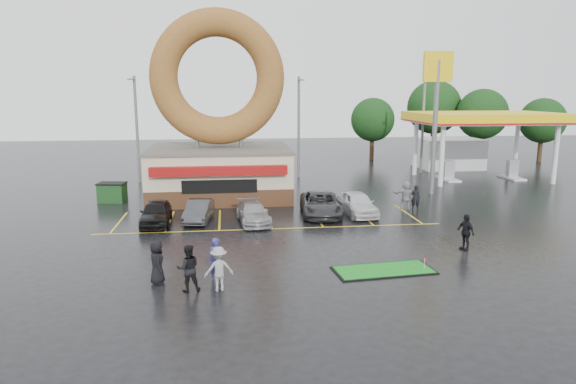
{
  "coord_description": "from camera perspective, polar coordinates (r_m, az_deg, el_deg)",
  "views": [
    {
      "loc": [
        -2.45,
        -24.89,
        7.77
      ],
      "look_at": [
        0.89,
        3.06,
        2.2
      ],
      "focal_mm": 32.0,
      "sensor_mm": 36.0,
      "label": 1
    }
  ],
  "objects": [
    {
      "name": "streetlight_mid",
      "position": [
        46.35,
        1.21,
        7.5
      ],
      "size": [
        0.4,
        2.21,
        9.0
      ],
      "color": "slate",
      "rests_on": "ground"
    },
    {
      "name": "car_dgrey",
      "position": [
        31.46,
        -9.89,
        -2.08
      ],
      "size": [
        1.82,
        4.0,
        1.27
      ],
      "primitive_type": "imported",
      "rotation": [
        0.0,
        0.0,
        -0.13
      ],
      "color": "#313234",
      "rests_on": "ground"
    },
    {
      "name": "ground",
      "position": [
        26.19,
        -1.14,
        -6.07
      ],
      "size": [
        120.0,
        120.0,
        0.0
      ],
      "primitive_type": "plane",
      "color": "black",
      "rests_on": "ground"
    },
    {
      "name": "person_cameraman",
      "position": [
        26.92,
        19.12,
        -4.21
      ],
      "size": [
        0.76,
        1.15,
        1.81
      ],
      "primitive_type": "imported",
      "rotation": [
        0.0,
        0.0,
        -1.25
      ],
      "color": "black",
      "rests_on": "ground"
    },
    {
      "name": "person_blue",
      "position": [
        21.66,
        -7.94,
        -7.41
      ],
      "size": [
        0.74,
        0.57,
        1.8
      ],
      "primitive_type": "imported",
      "rotation": [
        0.0,
        0.0,
        0.24
      ],
      "color": "navy",
      "rests_on": "ground"
    },
    {
      "name": "car_white",
      "position": [
        32.79,
        7.72,
        -1.28
      ],
      "size": [
        2.08,
        4.49,
        1.49
      ],
      "primitive_type": "imported",
      "rotation": [
        0.0,
        0.0,
        0.07
      ],
      "color": "silver",
      "rests_on": "ground"
    },
    {
      "name": "gas_station",
      "position": [
        51.19,
        19.33,
        6.01
      ],
      "size": [
        12.3,
        13.65,
        5.9
      ],
      "color": "silver",
      "rests_on": "ground"
    },
    {
      "name": "person_hoodie",
      "position": [
        20.54,
        -7.7,
        -8.46
      ],
      "size": [
        1.26,
        0.87,
        1.79
      ],
      "primitive_type": "imported",
      "rotation": [
        0.0,
        0.0,
        3.33
      ],
      "color": "gray",
      "rests_on": "ground"
    },
    {
      "name": "streetlight_left",
      "position": [
        45.53,
        -16.47,
        6.98
      ],
      "size": [
        0.4,
        2.21,
        9.0
      ],
      "color": "slate",
      "rests_on": "ground"
    },
    {
      "name": "tree_far_c",
      "position": [
        63.79,
        15.93,
        9.03
      ],
      "size": [
        6.3,
        6.3,
        9.0
      ],
      "color": "#332114",
      "rests_on": "ground"
    },
    {
      "name": "streetlight_right",
      "position": [
        50.4,
        14.8,
        7.43
      ],
      "size": [
        0.4,
        2.21,
        9.0
      ],
      "color": "slate",
      "rests_on": "ground"
    },
    {
      "name": "person_blackjkt",
      "position": [
        20.67,
        -11.03,
        -8.31
      ],
      "size": [
        1.02,
        0.85,
        1.88
      ],
      "primitive_type": "imported",
      "rotation": [
        0.0,
        0.0,
        3.31
      ],
      "color": "black",
      "rests_on": "ground"
    },
    {
      "name": "tree_far_a",
      "position": [
        61.88,
        20.78,
        8.08
      ],
      "size": [
        5.6,
        5.6,
        8.0
      ],
      "color": "#332114",
      "rests_on": "ground"
    },
    {
      "name": "car_silver",
      "position": [
        30.69,
        -3.92,
        -2.33
      ],
      "size": [
        2.15,
        4.36,
        1.22
      ],
      "primitive_type": "imported",
      "rotation": [
        0.0,
        0.0,
        0.11
      ],
      "color": "#959499",
      "rests_on": "ground"
    },
    {
      "name": "dumpster",
      "position": [
        38.43,
        -18.95,
        -0.1
      ],
      "size": [
        1.96,
        1.46,
        1.3
      ],
      "primitive_type": "cube",
      "rotation": [
        0.0,
        0.0,
        -0.15
      ],
      "color": "#1B461D",
      "rests_on": "ground"
    },
    {
      "name": "tree_far_b",
      "position": [
        63.2,
        26.44,
        7.1
      ],
      "size": [
        4.9,
        4.9,
        7.0
      ],
      "color": "#332114",
      "rests_on": "ground"
    },
    {
      "name": "car_black",
      "position": [
        31.2,
        -14.46,
        -2.22
      ],
      "size": [
        1.88,
        4.31,
        1.44
      ],
      "primitive_type": "imported",
      "rotation": [
        0.0,
        0.0,
        0.04
      ],
      "color": "black",
      "rests_on": "ground"
    },
    {
      "name": "person_walker_far",
      "position": [
        34.89,
        13.98,
        -0.6
      ],
      "size": [
        0.71,
        0.58,
        1.68
      ],
      "primitive_type": "imported",
      "rotation": [
        0.0,
        0.0,
        2.81
      ],
      "color": "black",
      "rests_on": "ground"
    },
    {
      "name": "tree_far_d",
      "position": [
        59.31,
        9.39,
        7.92
      ],
      "size": [
        4.9,
        4.9,
        7.0
      ],
      "color": "#332114",
      "rests_on": "ground"
    },
    {
      "name": "putting_green",
      "position": [
        23.15,
        10.57,
        -8.52
      ],
      "size": [
        4.54,
        2.32,
        0.55
      ],
      "color": "black",
      "rests_on": "ground"
    },
    {
      "name": "person_bystander",
      "position": [
        21.7,
        -14.36,
        -7.59
      ],
      "size": [
        0.78,
        1.01,
        1.82
      ],
      "primitive_type": "imported",
      "rotation": [
        0.0,
        0.0,
        1.82
      ],
      "color": "black",
      "rests_on": "ground"
    },
    {
      "name": "donut_shop",
      "position": [
        38.01,
        -7.66,
        6.11
      ],
      "size": [
        10.2,
        8.7,
        13.5
      ],
      "color": "#472B19",
      "rests_on": "ground"
    },
    {
      "name": "shell_sign",
      "position": [
        40.0,
        16.17,
        10.2
      ],
      "size": [
        2.2,
        0.36,
        10.6
      ],
      "color": "slate",
      "rests_on": "ground"
    },
    {
      "name": "car_grey",
      "position": [
        32.48,
        3.64,
        -1.36
      ],
      "size": [
        2.86,
        5.4,
        1.45
      ],
      "primitive_type": "imported",
      "rotation": [
        0.0,
        0.0,
        -0.09
      ],
      "color": "#2E2E30",
      "rests_on": "ground"
    },
    {
      "name": "person_walker_near",
      "position": [
        35.01,
        12.97,
        -0.32
      ],
      "size": [
        1.85,
        1.23,
        1.91
      ],
      "primitive_type": "imported",
      "rotation": [
        0.0,
        0.0,
        2.73
      ],
      "color": "gray",
      "rests_on": "ground"
    }
  ]
}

